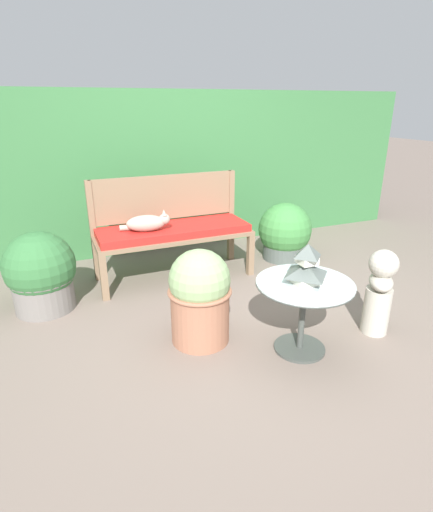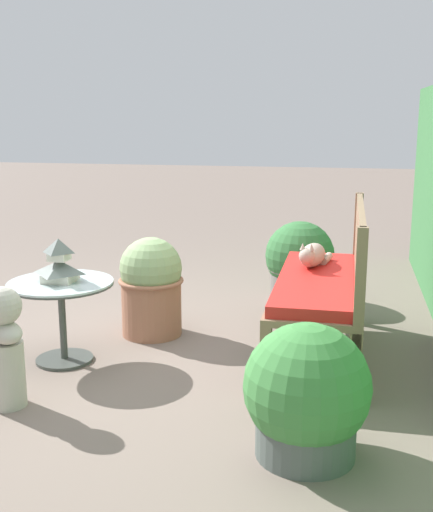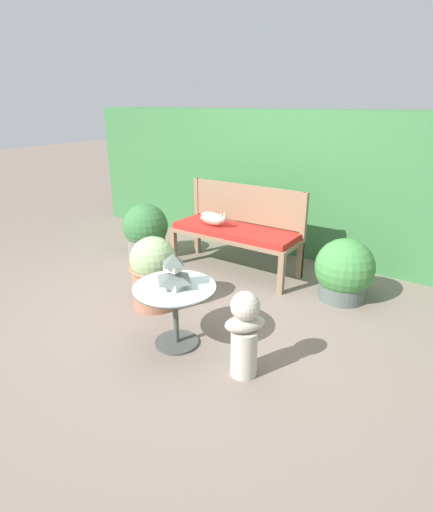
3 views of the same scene
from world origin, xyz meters
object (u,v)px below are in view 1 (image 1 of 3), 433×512
(garden_bench, at_px, (174,234))
(potted_plant_hedge_corner, at_px, (285,233))
(potted_plant_patio_mid, at_px, (200,296))
(garden_bust, at_px, (380,290))
(cat, at_px, (147,223))
(patio_table, at_px, (304,297))
(pagoda_birdhouse, at_px, (306,266))
(potted_plant_table_near, at_px, (41,273))

(garden_bench, xyz_separation_m, potted_plant_hedge_corner, (1.27, 0.02, -0.16))
(garden_bench, xyz_separation_m, potted_plant_patio_mid, (-0.17, -1.15, -0.10))
(garden_bust, height_order, potted_plant_hedge_corner, garden_bust)
(garden_bust, bearing_deg, potted_plant_patio_mid, 109.99)
(cat, bearing_deg, patio_table, -55.55)
(pagoda_birdhouse, bearing_deg, patio_table, 0.00)
(patio_table, distance_m, potted_plant_hedge_corner, 1.78)
(patio_table, xyz_separation_m, garden_bust, (0.65, -0.02, -0.06))
(garden_bench, bearing_deg, potted_plant_hedge_corner, 0.92)
(pagoda_birdhouse, bearing_deg, cat, 114.61)
(garden_bench, height_order, patio_table, garden_bench)
(cat, distance_m, potted_plant_table_near, 0.99)
(garden_bench, xyz_separation_m, pagoda_birdhouse, (0.42, -1.55, 0.18))
(potted_plant_table_near, bearing_deg, pagoda_birdhouse, -39.55)
(garden_bench, bearing_deg, patio_table, -74.63)
(patio_table, xyz_separation_m, potted_plant_hedge_corner, (0.84, 1.57, -0.12))
(garden_bust, xyz_separation_m, potted_plant_patio_mid, (-1.25, 0.41, 0.00))
(pagoda_birdhouse, xyz_separation_m, potted_plant_hedge_corner, (0.84, 1.57, -0.34))
(potted_plant_patio_mid, distance_m, potted_plant_table_near, 1.40)
(pagoda_birdhouse, distance_m, potted_plant_hedge_corner, 1.81)
(cat, relative_size, patio_table, 0.69)
(patio_table, relative_size, potted_plant_patio_mid, 0.94)
(garden_bust, relative_size, potted_plant_table_near, 0.98)
(cat, bearing_deg, potted_plant_patio_mid, -75.56)
(potted_plant_patio_mid, bearing_deg, cat, 94.59)
(potted_plant_hedge_corner, bearing_deg, patio_table, -118.24)
(pagoda_birdhouse, xyz_separation_m, garden_bust, (0.65, -0.02, -0.28))
(garden_bust, bearing_deg, potted_plant_table_near, 97.39)
(cat, height_order, potted_plant_hedge_corner, cat)
(cat, distance_m, patio_table, 1.66)
(garden_bust, distance_m, potted_plant_table_near, 2.65)
(garden_bench, height_order, potted_plant_hedge_corner, potted_plant_hedge_corner)
(garden_bench, xyz_separation_m, potted_plant_table_near, (-1.20, -0.20, -0.13))
(potted_plant_patio_mid, distance_m, potted_plant_hedge_corner, 1.86)
(pagoda_birdhouse, relative_size, potted_plant_table_near, 0.40)
(pagoda_birdhouse, relative_size, potted_plant_hedge_corner, 0.43)
(garden_bench, distance_m, pagoda_birdhouse, 1.61)
(potted_plant_hedge_corner, bearing_deg, potted_plant_table_near, -174.85)
(potted_plant_patio_mid, relative_size, potted_plant_table_near, 1.04)
(potted_plant_patio_mid, xyz_separation_m, potted_plant_hedge_corner, (1.44, 1.17, -0.06))
(potted_plant_patio_mid, xyz_separation_m, potted_plant_table_near, (-1.03, 0.95, -0.03))
(garden_bust, xyz_separation_m, potted_plant_table_near, (-2.28, 1.36, -0.03))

